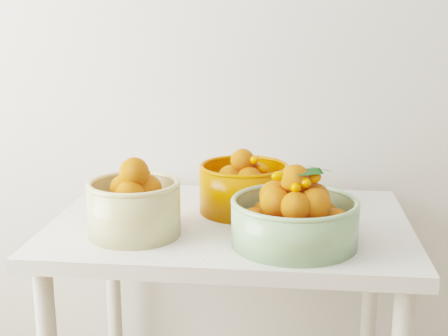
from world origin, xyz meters
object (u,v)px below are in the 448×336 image
at_px(table, 230,252).
at_px(bowl_cream, 134,205).
at_px(bowl_orange, 244,186).
at_px(bowl_green, 295,217).

relative_size(table, bowl_cream, 3.64).
bearing_deg(bowl_orange, bowl_green, -59.78).
bearing_deg(bowl_orange, bowl_cream, -139.31).
bearing_deg(bowl_green, bowl_orange, 120.22).
xyz_separation_m(bowl_cream, bowl_orange, (0.27, 0.23, -0.00)).
height_order(table, bowl_cream, bowl_cream).
xyz_separation_m(bowl_cream, bowl_green, (0.42, -0.03, -0.01)).
xyz_separation_m(table, bowl_green, (0.18, -0.17, 0.17)).
relative_size(bowl_cream, bowl_orange, 0.81).
height_order(bowl_cream, bowl_green, bowl_cream).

